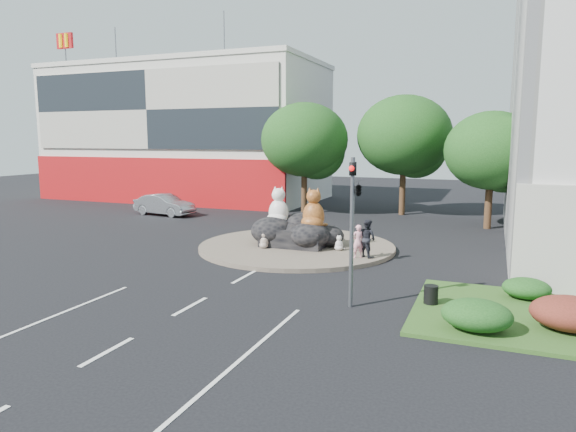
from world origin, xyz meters
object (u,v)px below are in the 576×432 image
object	(u,v)px
cat_tabby	(314,209)
kitten_calico	(264,240)
kitten_white	(339,243)
pedestrian_pink	(358,241)
pedestrian_dark	(367,238)
parked_car	(164,205)
litter_bin	(431,295)
cat_white	(279,206)

from	to	relation	value
cat_tabby	kitten_calico	distance (m)	2.90
cat_tabby	kitten_white	bearing A→B (deg)	-11.30
pedestrian_pink	pedestrian_dark	bearing A→B (deg)	-178.68
pedestrian_pink	parked_car	xyz separation A→B (m)	(-16.87, 8.90, -0.18)
cat_tabby	litter_bin	bearing A→B (deg)	-47.35
cat_tabby	pedestrian_pink	bearing A→B (deg)	-29.82
cat_tabby	litter_bin	distance (m)	9.54
pedestrian_pink	litter_bin	world-z (taller)	pedestrian_pink
kitten_calico	parked_car	bearing A→B (deg)	155.80
pedestrian_dark	parked_car	world-z (taller)	pedestrian_dark
cat_white	litter_bin	size ratio (longest dim) A/B	3.33
kitten_white	parked_car	size ratio (longest dim) A/B	0.16
pedestrian_pink	parked_car	bearing A→B (deg)	-64.97
pedestrian_pink	kitten_calico	bearing A→B (deg)	-40.93
kitten_calico	pedestrian_pink	distance (m)	4.86
cat_tabby	kitten_calico	world-z (taller)	cat_tabby
pedestrian_dark	kitten_white	bearing A→B (deg)	2.88
parked_car	kitten_calico	bearing A→B (deg)	-118.27
pedestrian_pink	parked_car	world-z (taller)	pedestrian_pink
parked_car	litter_bin	bearing A→B (deg)	-117.21
cat_white	pedestrian_pink	distance (m)	5.23
parked_car	pedestrian_pink	bearing A→B (deg)	-110.59
cat_white	cat_tabby	xyz separation A→B (m)	(2.09, -0.46, 0.02)
cat_tabby	parked_car	bearing A→B (deg)	151.04
kitten_white	pedestrian_dark	world-z (taller)	pedestrian_dark
cat_white	kitten_white	xyz separation A→B (m)	(3.50, -0.71, -1.55)
kitten_white	pedestrian_pink	xyz separation A→B (m)	(1.23, -1.19, 0.38)
cat_tabby	litter_bin	xyz separation A→B (m)	(6.51, -6.76, -1.72)
cat_white	pedestrian_pink	xyz separation A→B (m)	(4.73, -1.89, -1.17)
kitten_white	pedestrian_pink	distance (m)	1.75
cat_white	kitten_calico	distance (m)	2.18
cat_white	parked_car	distance (m)	14.08
kitten_calico	litter_bin	size ratio (longest dim) A/B	1.38
pedestrian_dark	parked_car	distance (m)	19.27
cat_tabby	pedestrian_pink	xyz separation A→B (m)	(2.64, -1.44, -1.19)
pedestrian_dark	litter_bin	xyz separation A→B (m)	(3.50, -5.61, -0.65)
kitten_white	pedestrian_pink	bearing A→B (deg)	-82.88
cat_white	kitten_white	size ratio (longest dim) A/B	2.67
cat_tabby	pedestrian_pink	distance (m)	3.24
kitten_white	pedestrian_dark	bearing A→B (deg)	-68.32
kitten_calico	litter_bin	distance (m)	10.37
pedestrian_pink	pedestrian_dark	xyz separation A→B (m)	(0.36, 0.29, 0.11)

